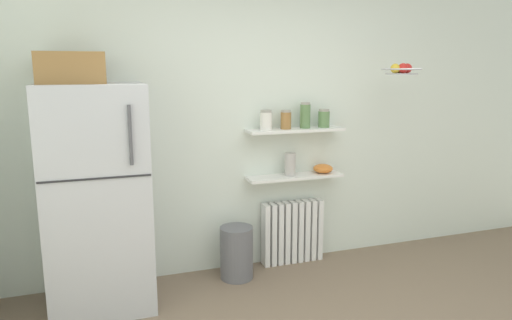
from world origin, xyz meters
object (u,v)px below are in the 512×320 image
Objects in this scene: hanging_fruit_basket at (402,70)px; radiator at (292,232)px; storage_jar_2 at (305,115)px; vase at (290,164)px; trash_bin at (237,253)px; storage_jar_1 at (286,120)px; storage_jar_0 at (266,120)px; refrigerator at (96,192)px; shelf_bowl at (323,169)px; storage_jar_3 at (324,118)px.

radiator is at bearing 156.73° from hanging_fruit_basket.
hanging_fruit_basket reaches higher than storage_jar_2.
vase is 0.90m from trash_bin.
storage_jar_2 reaches higher than storage_jar_1.
storage_jar_2 reaches higher than storage_jar_0.
storage_jar_1 is 0.40m from vase.
storage_jar_2 reaches higher than radiator.
radiator is 2.82× the size of vase.
refrigerator is 2.65m from hanging_fruit_basket.
hanging_fruit_basket reaches higher than storage_jar_0.
storage_jar_0 is 0.84× the size of vase.
refrigerator is 5.61× the size of hanging_fruit_basket.
trash_bin is (-0.86, -0.13, -0.64)m from shelf_bowl.
shelf_bowl is (0.55, 0.00, -0.46)m from storage_jar_0.
storage_jar_2 is (0.18, 0.00, 0.03)m from storage_jar_1.
radiator is at bearing 32.61° from vase.
shelf_bowl is (1.96, 0.22, -0.01)m from refrigerator.
refrigerator is at bearing -172.84° from storage_jar_2.
hanging_fruit_basket is at bearing -30.53° from storage_jar_3.
storage_jar_3 is 0.51m from vase.
vase is (-0.05, -0.03, 0.64)m from radiator.
hanging_fruit_basket is at bearing -16.46° from storage_jar_0.
storage_jar_0 is 0.37m from storage_jar_2.
refrigerator reaches higher than vase.
radiator is 0.61m from trash_bin.
hanging_fruit_basket is at bearing -30.81° from shelf_bowl.
shelf_bowl is at bearing 0.00° from storage_jar_1.
storage_jar_1 is 0.37× the size of trash_bin.
storage_jar_1 is 0.50× the size of hanging_fruit_basket.
storage_jar_3 is at bearing 6.50° from refrigerator.
storage_jar_0 is (1.40, 0.22, 0.45)m from refrigerator.
storage_jar_1 is 0.59m from shelf_bowl.
storage_jar_2 is at bearing 0.00° from storage_jar_0.
radiator is 2.53× the size of storage_jar_2.
storage_jar_1 reaches higher than storage_jar_3.
storage_jar_1 reaches higher than radiator.
hanging_fruit_basket reaches higher than storage_jar_1.
hanging_fruit_basket is (0.54, -0.32, 0.88)m from shelf_bowl.
shelf_bowl is at bearing 0.00° from storage_jar_0.
hanging_fruit_basket is (0.91, -0.32, 0.42)m from storage_jar_1.
storage_jar_1 is at bearing -180.00° from shelf_bowl.
refrigerator reaches higher than storage_jar_2.
storage_jar_2 is (0.09, -0.03, 1.07)m from radiator.
storage_jar_0 is 0.55m from storage_jar_3.
storage_jar_2 is 0.89m from hanging_fruit_basket.
radiator is 3.47× the size of storage_jar_1.
hanging_fruit_basket is (2.50, -0.10, 0.87)m from refrigerator.
shelf_bowl is 0.39× the size of trash_bin.
hanging_fruit_basket is at bearing -19.51° from storage_jar_1.
refrigerator is 1.79m from radiator.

